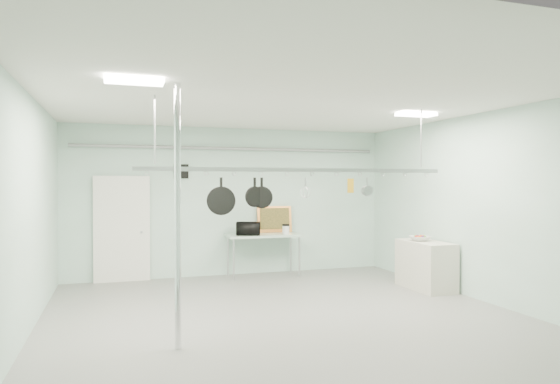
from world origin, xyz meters
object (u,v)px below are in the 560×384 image
object	(u,v)px
chrome_pole	(178,217)
skillet_left	(221,196)
side_cabinet	(426,265)
skillet_mid	(255,192)
skillet_right	(262,192)
prep_table	(264,237)
coffee_canister	(286,230)
microwave	(248,229)
fruit_bowl	(420,238)
pot_rack	(300,168)

from	to	relation	value
chrome_pole	skillet_left	xyz separation A→B (m)	(0.71, 0.90, 0.21)
chrome_pole	side_cabinet	distance (m)	5.37
chrome_pole	skillet_mid	bearing A→B (deg)	36.77
skillet_left	skillet_right	distance (m)	0.60
prep_table	coffee_canister	bearing A→B (deg)	-20.78
chrome_pole	prep_table	bearing A→B (deg)	61.29
side_cabinet	skillet_mid	xyz separation A→B (m)	(-3.65, -1.10, 1.42)
microwave	fruit_bowl	size ratio (longest dim) A/B	1.30
side_cabinet	coffee_canister	xyz separation A→B (m)	(-2.10, 2.03, 0.54)
pot_rack	prep_table	bearing A→B (deg)	83.09
microwave	skillet_left	bearing A→B (deg)	87.07
prep_table	fruit_bowl	bearing A→B (deg)	-40.02
skillet_left	skillet_mid	bearing A→B (deg)	9.83
skillet_mid	coffee_canister	bearing A→B (deg)	54.81
microwave	skillet_right	distance (m)	3.38
chrome_pole	fruit_bowl	bearing A→B (deg)	23.68
chrome_pole	pot_rack	distance (m)	2.19
fruit_bowl	skillet_left	bearing A→B (deg)	-163.58
chrome_pole	prep_table	world-z (taller)	chrome_pole
prep_table	microwave	bearing A→B (deg)	-166.89
pot_rack	microwave	distance (m)	3.43
chrome_pole	skillet_left	distance (m)	1.17
pot_rack	coffee_canister	size ratio (longest dim) A/B	26.74
skillet_right	prep_table	bearing A→B (deg)	93.10
coffee_canister	skillet_left	bearing A→B (deg)	-123.06
chrome_pole	microwave	size ratio (longest dim) A/B	6.45
coffee_canister	side_cabinet	bearing A→B (deg)	-44.01
skillet_right	chrome_pole	bearing A→B (deg)	-125.69
side_cabinet	skillet_right	distance (m)	3.97
skillet_left	side_cabinet	bearing A→B (deg)	24.71
microwave	skillet_left	distance (m)	3.53
side_cabinet	coffee_canister	world-z (taller)	coffee_canister
fruit_bowl	side_cabinet	bearing A→B (deg)	-62.74
prep_table	fruit_bowl	world-z (taller)	fruit_bowl
chrome_pole	coffee_canister	xyz separation A→B (m)	(2.75, 4.03, -0.61)
chrome_pole	side_cabinet	xyz separation A→B (m)	(4.85, 2.00, -1.15)
pot_rack	skillet_right	size ratio (longest dim) A/B	11.07
skillet_right	pot_rack	bearing A→B (deg)	19.81
coffee_canister	skillet_mid	xyz separation A→B (m)	(-1.54, -3.13, 0.88)
microwave	skillet_left	world-z (taller)	skillet_left
skillet_right	side_cabinet	bearing A→B (deg)	37.07
prep_table	skillet_left	xyz separation A→B (m)	(-1.59, -3.30, 0.98)
pot_rack	microwave	size ratio (longest dim) A/B	9.68
coffee_canister	skillet_mid	size ratio (longest dim) A/B	0.42
pot_rack	skillet_mid	xyz separation A→B (m)	(-0.70, 0.00, -0.36)
chrome_pole	fruit_bowl	world-z (taller)	chrome_pole
skillet_left	coffee_canister	bearing A→B (deg)	66.77
skillet_mid	pot_rack	bearing A→B (deg)	-8.93
fruit_bowl	skillet_right	xyz separation A→B (m)	(-3.49, -1.20, 0.92)
chrome_pole	side_cabinet	world-z (taller)	chrome_pole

